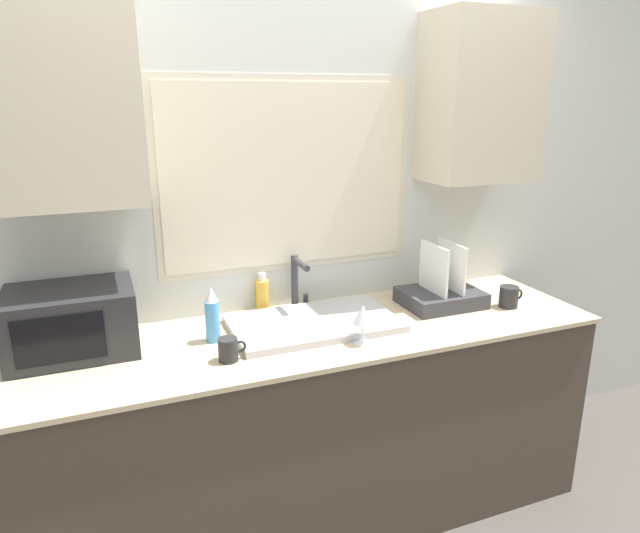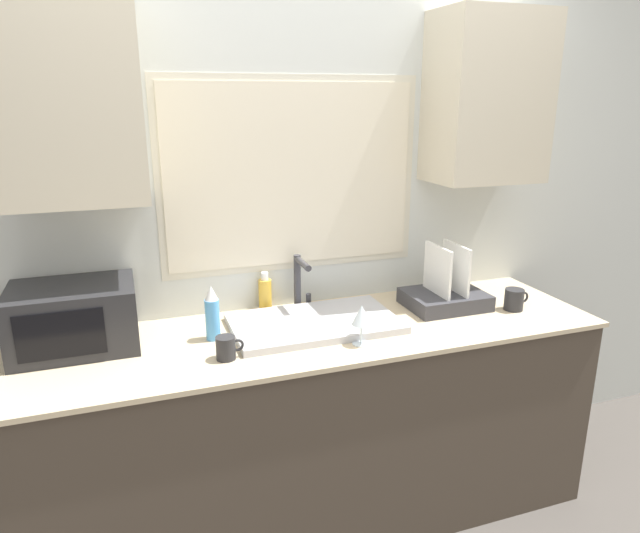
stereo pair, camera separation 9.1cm
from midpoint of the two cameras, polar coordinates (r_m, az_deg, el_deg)
name	(u,v)px [view 2 (the right image)]	position (r m, az deg, el deg)	size (l,w,h in m)	color
countertop	(317,425)	(2.57, 0.76, -15.54)	(2.40, 0.69, 0.90)	#42382D
wall_back	(293,196)	(2.52, -1.69, 7.07)	(6.00, 0.38, 2.60)	silver
sink_basin	(315,323)	(2.39, 0.57, -5.68)	(0.69, 0.41, 0.03)	#B2B2B7
faucet	(300,278)	(2.53, -0.95, -1.16)	(0.08, 0.18, 0.25)	#333338
microwave	(74,317)	(2.33, -22.36, -4.74)	(0.45, 0.33, 0.25)	#232326
dish_rack	(445,295)	(2.66, 13.36, -2.79)	(0.35, 0.27, 0.29)	#333338
spray_bottle	(212,314)	(2.27, -9.59, -4.69)	(0.06, 0.06, 0.22)	#4C99D8
soap_bottle	(265,293)	(2.56, -4.49, -2.71)	(0.06, 0.06, 0.18)	gold
mug_near_sink	(226,348)	(2.12, -8.12, -8.07)	(0.10, 0.07, 0.09)	#262628
wine_glass	(362,316)	(2.20, 5.38, -4.99)	(0.08, 0.08, 0.16)	silver
mug_by_rack	(514,299)	(2.72, 19.78, -3.12)	(0.12, 0.08, 0.10)	#262628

